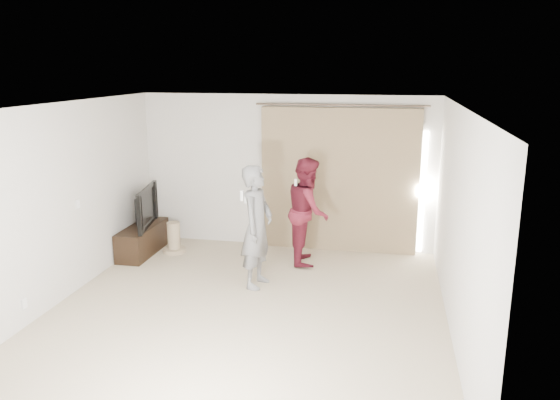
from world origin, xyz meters
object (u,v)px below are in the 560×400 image
Objects in this scene: tv_console at (143,240)px; person_woman at (308,211)px; person_man at (257,227)px; tv at (141,207)px.

person_woman is at bearing 3.16° from tv_console.
tv_console is 2.83m from person_woman.
person_woman is at bearing 63.30° from person_man.
tv_console is 0.73× the size of person_woman.
person_woman reaches higher than tv_console.
tv_console is 1.07× the size of tv.
person_man is 1.03× the size of person_woman.
tv_console is 0.70× the size of person_man.
person_woman is (0.55, 1.10, -0.03)m from person_man.
tv_console is 2.48m from person_man.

